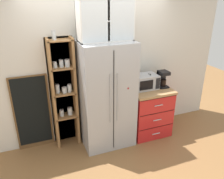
{
  "coord_description": "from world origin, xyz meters",
  "views": [
    {
      "loc": [
        -1.19,
        -3.29,
        2.53
      ],
      "look_at": [
        0.1,
        0.02,
        1.01
      ],
      "focal_mm": 36.35,
      "sensor_mm": 36.0,
      "label": 1
    }
  ],
  "objects_px": {
    "bottle_green": "(150,82)",
    "chalkboard_menu": "(32,113)",
    "coffee_maker": "(162,79)",
    "bottle_amber": "(148,81)",
    "microwave": "(145,82)",
    "mug_sage": "(149,86)",
    "refrigerator": "(107,95)"
  },
  "relations": [
    {
      "from": "refrigerator",
      "to": "microwave",
      "type": "bearing_deg",
      "value": 3.96
    },
    {
      "from": "bottle_amber",
      "to": "mug_sage",
      "type": "bearing_deg",
      "value": -88.05
    },
    {
      "from": "coffee_maker",
      "to": "bottle_amber",
      "type": "bearing_deg",
      "value": 166.01
    },
    {
      "from": "coffee_maker",
      "to": "mug_sage",
      "type": "height_order",
      "value": "coffee_maker"
    },
    {
      "from": "coffee_maker",
      "to": "bottle_amber",
      "type": "relative_size",
      "value": 1.17
    },
    {
      "from": "bottle_green",
      "to": "chalkboard_menu",
      "type": "xyz_separation_m",
      "value": [
        -2.07,
        0.29,
        -0.37
      ]
    },
    {
      "from": "mug_sage",
      "to": "bottle_green",
      "type": "distance_m",
      "value": 0.08
    },
    {
      "from": "bottle_amber",
      "to": "bottle_green",
      "type": "distance_m",
      "value": 0.06
    },
    {
      "from": "mug_sage",
      "to": "bottle_green",
      "type": "xyz_separation_m",
      "value": [
        -0.0,
        -0.01,
        0.08
      ]
    },
    {
      "from": "bottle_amber",
      "to": "refrigerator",
      "type": "bearing_deg",
      "value": -174.86
    },
    {
      "from": "refrigerator",
      "to": "coffee_maker",
      "type": "distance_m",
      "value": 1.11
    },
    {
      "from": "chalkboard_menu",
      "to": "microwave",
      "type": "bearing_deg",
      "value": -7.25
    },
    {
      "from": "refrigerator",
      "to": "microwave",
      "type": "height_order",
      "value": "refrigerator"
    },
    {
      "from": "coffee_maker",
      "to": "bottle_amber",
      "type": "distance_m",
      "value": 0.27
    },
    {
      "from": "coffee_maker",
      "to": "chalkboard_menu",
      "type": "xyz_separation_m",
      "value": [
        -2.33,
        0.3,
        -0.4
      ]
    },
    {
      "from": "refrigerator",
      "to": "microwave",
      "type": "xyz_separation_m",
      "value": [
        0.77,
        0.05,
        0.12
      ]
    },
    {
      "from": "bottle_amber",
      "to": "microwave",
      "type": "bearing_deg",
      "value": -163.5
    },
    {
      "from": "refrigerator",
      "to": "chalkboard_menu",
      "type": "xyz_separation_m",
      "value": [
        -1.22,
        0.31,
        -0.25
      ]
    },
    {
      "from": "coffee_maker",
      "to": "microwave",
      "type": "bearing_deg",
      "value": 172.92
    },
    {
      "from": "bottle_green",
      "to": "chalkboard_menu",
      "type": "height_order",
      "value": "chalkboard_menu"
    },
    {
      "from": "refrigerator",
      "to": "bottle_green",
      "type": "bearing_deg",
      "value": 0.99
    },
    {
      "from": "microwave",
      "to": "bottle_amber",
      "type": "bearing_deg",
      "value": 16.5
    },
    {
      "from": "microwave",
      "to": "chalkboard_menu",
      "type": "xyz_separation_m",
      "value": [
        -1.99,
        0.25,
        -0.38
      ]
    },
    {
      "from": "refrigerator",
      "to": "bottle_amber",
      "type": "bearing_deg",
      "value": 5.14
    },
    {
      "from": "bottle_green",
      "to": "refrigerator",
      "type": "bearing_deg",
      "value": -179.01
    },
    {
      "from": "coffee_maker",
      "to": "bottle_green",
      "type": "bearing_deg",
      "value": 179.21
    },
    {
      "from": "refrigerator",
      "to": "microwave",
      "type": "relative_size",
      "value": 4.19
    },
    {
      "from": "bottle_green",
      "to": "bottle_amber",
      "type": "bearing_deg",
      "value": 90.0
    },
    {
      "from": "bottle_green",
      "to": "chalkboard_menu",
      "type": "distance_m",
      "value": 2.12
    },
    {
      "from": "chalkboard_menu",
      "to": "bottle_amber",
      "type": "bearing_deg",
      "value": -6.35
    },
    {
      "from": "mug_sage",
      "to": "bottle_amber",
      "type": "xyz_separation_m",
      "value": [
        -0.0,
        0.05,
        0.07
      ]
    },
    {
      "from": "refrigerator",
      "to": "bottle_amber",
      "type": "relative_size",
      "value": 6.97
    }
  ]
}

